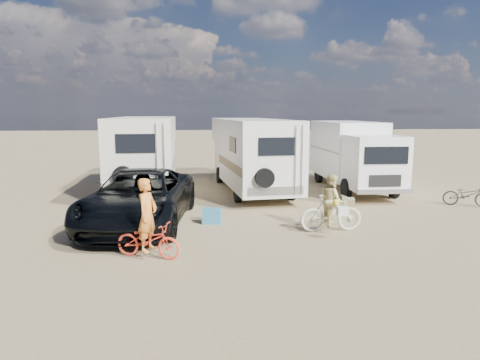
{
  "coord_description": "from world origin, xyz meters",
  "views": [
    {
      "loc": [
        -2.52,
        -11.62,
        3.45
      ],
      "look_at": [
        -1.26,
        1.86,
        1.3
      ],
      "focal_mm": 32.32,
      "sensor_mm": 36.0,
      "label": 1
    }
  ],
  "objects": [
    {
      "name": "bike_man",
      "position": [
        -3.77,
        -1.56,
        0.43
      ],
      "size": [
        1.73,
        1.14,
        0.86
      ],
      "primitive_type": "imported",
      "rotation": [
        0.0,
        0.0,
        1.19
      ],
      "color": "#F04027",
      "rests_on": "ground"
    },
    {
      "name": "rider_man",
      "position": [
        -3.77,
        -1.56,
        0.87
      ],
      "size": [
        0.62,
        0.74,
        1.74
      ],
      "primitive_type": "imported",
      "rotation": [
        0.0,
        0.0,
        1.19
      ],
      "color": "orange",
      "rests_on": "ground"
    },
    {
      "name": "box_truck",
      "position": [
        4.25,
        6.83,
        1.5
      ],
      "size": [
        2.23,
        6.77,
        2.99
      ],
      "primitive_type": null,
      "rotation": [
        0.0,
        0.0,
        -0.0
      ],
      "color": "white",
      "rests_on": "ground"
    },
    {
      "name": "cooler",
      "position": [
        -2.17,
        1.52,
        0.23
      ],
      "size": [
        0.64,
        0.51,
        0.46
      ],
      "primitive_type": "cube",
      "rotation": [
        0.0,
        0.0,
        -0.16
      ],
      "color": "teal",
      "rests_on": "ground"
    },
    {
      "name": "rv_left",
      "position": [
        -4.87,
        7.36,
        1.6
      ],
      "size": [
        2.71,
        7.51,
        3.2
      ],
      "primitive_type": null,
      "rotation": [
        0.0,
        0.0,
        0.03
      ],
      "color": "beige",
      "rests_on": "ground"
    },
    {
      "name": "dark_suv",
      "position": [
        -4.39,
        1.54,
        0.84
      ],
      "size": [
        3.42,
        6.29,
        1.68
      ],
      "primitive_type": "imported",
      "rotation": [
        0.0,
        0.0,
        -0.11
      ],
      "color": "black",
      "rests_on": "ground"
    },
    {
      "name": "ground",
      "position": [
        0.0,
        0.0,
        0.0
      ],
      "size": [
        140.0,
        140.0,
        0.0
      ],
      "primitive_type": "plane",
      "color": "#968059",
      "rests_on": "ground"
    },
    {
      "name": "bike_woman",
      "position": [
        1.25,
        0.27,
        0.55
      ],
      "size": [
        1.84,
        0.58,
        1.09
      ],
      "primitive_type": "imported",
      "rotation": [
        0.0,
        0.0,
        1.61
      ],
      "color": "beige",
      "rests_on": "ground"
    },
    {
      "name": "crate",
      "position": [
        2.81,
        3.26,
        0.18
      ],
      "size": [
        0.55,
        0.55,
        0.35
      ],
      "primitive_type": "cube",
      "rotation": [
        0.0,
        0.0,
        -0.31
      ],
      "color": "olive",
      "rests_on": "ground"
    },
    {
      "name": "bike_parked",
      "position": [
        7.23,
        3.11,
        0.43
      ],
      "size": [
        1.71,
        1.2,
        0.85
      ],
      "primitive_type": "imported",
      "rotation": [
        0.0,
        0.0,
        1.13
      ],
      "color": "#242624",
      "rests_on": "ground"
    },
    {
      "name": "rider_woman",
      "position": [
        1.25,
        0.27,
        0.75
      ],
      "size": [
        0.6,
        0.75,
        1.51
      ],
      "primitive_type": "imported",
      "rotation": [
        0.0,
        0.0,
        1.61
      ],
      "color": "#D5C27B",
      "rests_on": "ground"
    },
    {
      "name": "rv_main",
      "position": [
        -0.27,
        6.98,
        1.56
      ],
      "size": [
        3.19,
        7.87,
        3.12
      ],
      "primitive_type": null,
      "rotation": [
        0.0,
        0.0,
        0.11
      ],
      "color": "silver",
      "rests_on": "ground"
    }
  ]
}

